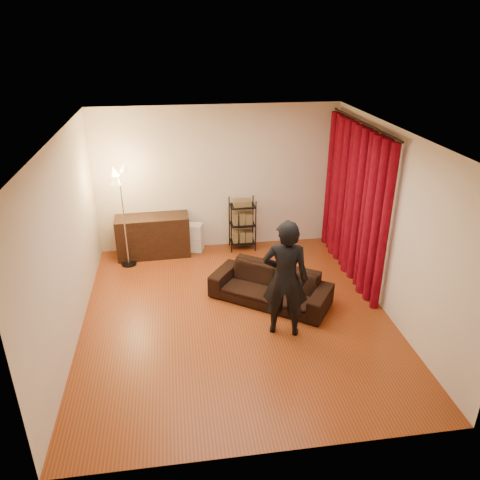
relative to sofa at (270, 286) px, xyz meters
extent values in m
plane|color=#8A3C14|center=(-0.58, -0.32, -0.27)|extent=(5.00, 5.00, 0.00)
plane|color=white|center=(-0.58, -0.32, 2.43)|extent=(5.00, 5.00, 0.00)
plane|color=beige|center=(-0.58, 2.18, 1.08)|extent=(5.00, 0.00, 5.00)
plane|color=beige|center=(-0.58, -2.82, 1.08)|extent=(5.00, 0.00, 5.00)
plane|color=beige|center=(-2.83, -0.32, 1.08)|extent=(0.00, 5.00, 5.00)
plane|color=beige|center=(1.67, -0.32, 1.08)|extent=(0.00, 5.00, 5.00)
cylinder|color=black|center=(1.57, 0.80, 2.31)|extent=(0.04, 2.65, 0.04)
imported|color=black|center=(0.00, 0.00, 0.00)|extent=(1.92, 1.65, 0.54)
imported|color=black|center=(0.02, -0.81, 0.58)|extent=(0.71, 0.57, 1.70)
cube|color=black|center=(-1.83, 1.90, 0.12)|extent=(1.35, 0.55, 0.78)
camera|label=1|loc=(-1.37, -6.15, 3.70)|focal=35.00mm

